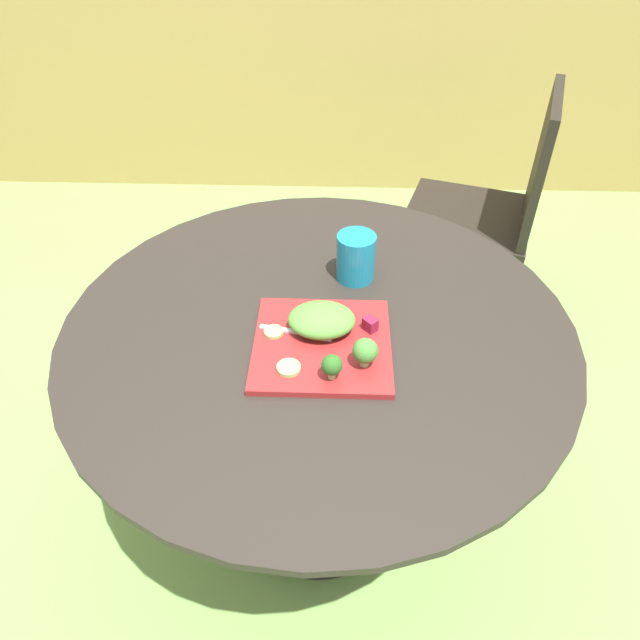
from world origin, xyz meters
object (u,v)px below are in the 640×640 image
Objects in this scene: salad_plate at (322,344)px; fork at (303,333)px; patio_chair at (498,199)px; drinking_glass at (356,259)px.

fork is at bearing 149.15° from salad_plate.
drinking_glass is (-0.52, -0.74, 0.24)m from patio_chair.
fork is at bearing -123.11° from patio_chair.
salad_plate is 0.26m from drinking_glass.
fork reaches higher than salad_plate.
fork is at bearing -116.40° from drinking_glass.
drinking_glass is (0.07, 0.24, 0.04)m from salad_plate.
drinking_glass reaches higher than fork.
drinking_glass is at bearing 63.60° from fork.
patio_chair is 5.83× the size of fork.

